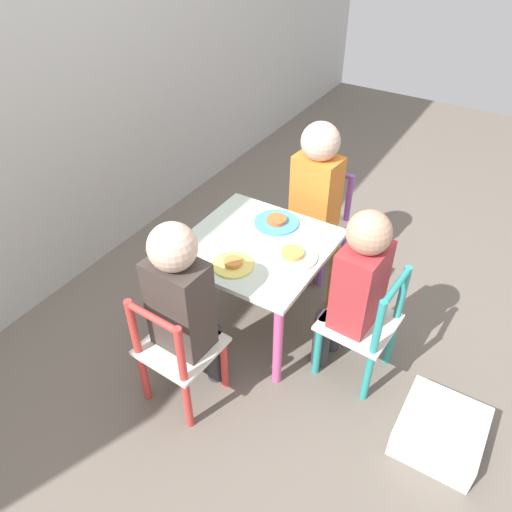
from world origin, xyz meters
TOP-DOWN VIEW (x-y plane):
  - ground_plane at (0.00, 0.00)m, footprint 6.00×6.00m
  - kids_table at (0.00, 0.00)m, footprint 0.56×0.56m
  - chair_teal at (-0.03, -0.50)m, footprint 0.28×0.28m
  - chair_purple at (0.49, -0.05)m, footprint 0.28×0.28m
  - chair_red at (-0.50, 0.02)m, footprint 0.27×0.27m
  - child_front at (-0.03, -0.44)m, footprint 0.21×0.21m
  - child_right at (0.44, -0.04)m, footprint 0.22×0.21m
  - child_left at (-0.44, 0.02)m, footprint 0.22×0.21m
  - plate_front at (-0.00, -0.16)m, footprint 0.19×0.19m
  - plate_right at (0.16, 0.00)m, footprint 0.19×0.19m
  - plate_left at (-0.16, 0.00)m, footprint 0.16×0.16m
  - storage_bin at (-0.18, -0.86)m, footprint 0.29×0.28m

SIDE VIEW (x-z plane):
  - ground_plane at x=0.00m, z-range 0.00..0.00m
  - storage_bin at x=-0.18m, z-range 0.00..0.12m
  - chair_teal at x=-0.03m, z-range -0.01..0.50m
  - chair_purple at x=0.49m, z-range -0.01..0.50m
  - chair_red at x=-0.50m, z-range -0.01..0.50m
  - kids_table at x=0.00m, z-range 0.15..0.57m
  - plate_right at x=0.16m, z-range 0.42..0.45m
  - plate_front at x=0.00m, z-range 0.42..0.45m
  - plate_left at x=-0.16m, z-range 0.42..0.45m
  - child_front at x=-0.03m, z-range 0.07..0.81m
  - child_left at x=-0.44m, z-range 0.07..0.84m
  - child_right at x=0.44m, z-range 0.08..0.85m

